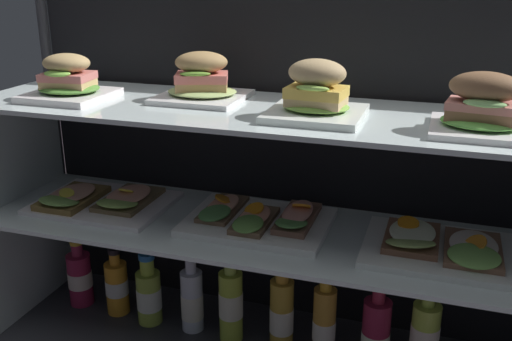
% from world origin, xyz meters
% --- Properties ---
extents(case_frame, '(1.41, 0.42, 0.96)m').
position_xyz_m(case_frame, '(0.00, 0.13, 0.52)').
color(case_frame, '#333338').
rests_on(case_frame, ground).
extents(riser_lower_tier, '(1.35, 0.36, 0.33)m').
position_xyz_m(riser_lower_tier, '(0.00, 0.00, 0.21)').
color(riser_lower_tier, silver).
rests_on(riser_lower_tier, case_base_deck).
extents(shelf_lower_glass, '(1.37, 0.37, 0.01)m').
position_xyz_m(shelf_lower_glass, '(0.00, 0.00, 0.38)').
color(shelf_lower_glass, silver).
rests_on(shelf_lower_glass, riser_lower_tier).
extents(riser_upper_tier, '(1.35, 0.36, 0.28)m').
position_xyz_m(riser_upper_tier, '(0.00, 0.00, 0.52)').
color(riser_upper_tier, silver).
rests_on(riser_upper_tier, shelf_lower_glass).
extents(shelf_upper_glass, '(1.37, 0.37, 0.01)m').
position_xyz_m(shelf_upper_glass, '(0.00, 0.00, 0.67)').
color(shelf_upper_glass, silver).
rests_on(shelf_upper_glass, riser_upper_tier).
extents(plated_roll_sandwich_far_right, '(0.18, 0.18, 0.11)m').
position_xyz_m(plated_roll_sandwich_far_right, '(-0.46, -0.04, 0.71)').
color(plated_roll_sandwich_far_right, white).
rests_on(plated_roll_sandwich_far_right, shelf_upper_glass).
extents(plated_roll_sandwich_mid_left, '(0.20, 0.20, 0.11)m').
position_xyz_m(plated_roll_sandwich_mid_left, '(-0.15, 0.05, 0.72)').
color(plated_roll_sandwich_mid_left, white).
rests_on(plated_roll_sandwich_mid_left, shelf_upper_glass).
extents(plated_roll_sandwich_far_left, '(0.20, 0.20, 0.12)m').
position_xyz_m(plated_roll_sandwich_far_left, '(0.14, -0.04, 0.72)').
color(plated_roll_sandwich_far_left, white).
rests_on(plated_roll_sandwich_far_left, shelf_upper_glass).
extents(plated_roll_sandwich_mid_right, '(0.19, 0.19, 0.12)m').
position_xyz_m(plated_roll_sandwich_mid_right, '(0.47, -0.05, 0.72)').
color(plated_roll_sandwich_mid_right, white).
rests_on(plated_roll_sandwich_mid_right, shelf_upper_glass).
extents(open_sandwich_tray_center, '(0.34, 0.26, 0.05)m').
position_xyz_m(open_sandwich_tray_center, '(-0.43, -0.00, 0.40)').
color(open_sandwich_tray_center, white).
rests_on(open_sandwich_tray_center, shelf_lower_glass).
extents(open_sandwich_tray_far_left, '(0.34, 0.25, 0.07)m').
position_xyz_m(open_sandwich_tray_far_left, '(0.00, 0.01, 0.40)').
color(open_sandwich_tray_far_left, white).
rests_on(open_sandwich_tray_far_left, shelf_lower_glass).
extents(open_sandwich_tray_right_of_center, '(0.34, 0.25, 0.06)m').
position_xyz_m(open_sandwich_tray_right_of_center, '(0.42, -0.00, 0.40)').
color(open_sandwich_tray_right_of_center, white).
rests_on(open_sandwich_tray_right_of_center, shelf_lower_glass).
extents(juice_bottle_back_left, '(0.07, 0.07, 0.20)m').
position_xyz_m(juice_bottle_back_left, '(-0.55, 0.04, 0.13)').
color(juice_bottle_back_left, '#9F2146').
rests_on(juice_bottle_back_left, case_base_deck).
extents(juice_bottle_front_right_end, '(0.06, 0.06, 0.20)m').
position_xyz_m(juice_bottle_front_right_end, '(-0.42, 0.04, 0.13)').
color(juice_bottle_front_right_end, orange).
rests_on(juice_bottle_front_right_end, case_base_deck).
extents(juice_bottle_near_post, '(0.07, 0.07, 0.21)m').
position_xyz_m(juice_bottle_near_post, '(-0.32, 0.02, 0.13)').
color(juice_bottle_near_post, '#AEC848').
rests_on(juice_bottle_near_post, case_base_deck).
extents(juice_bottle_front_middle, '(0.06, 0.06, 0.23)m').
position_xyz_m(juice_bottle_front_middle, '(-0.19, 0.03, 0.13)').
color(juice_bottle_front_middle, white).
rests_on(juice_bottle_front_middle, case_base_deck).
extents(juice_bottle_back_center, '(0.06, 0.06, 0.25)m').
position_xyz_m(juice_bottle_back_center, '(-0.08, 0.02, 0.15)').
color(juice_bottle_back_center, '#BAD342').
rests_on(juice_bottle_back_center, case_base_deck).
extents(juice_bottle_tucked_behind, '(0.06, 0.06, 0.24)m').
position_xyz_m(juice_bottle_tucked_behind, '(0.06, 0.04, 0.14)').
color(juice_bottle_tucked_behind, gold).
rests_on(juice_bottle_tucked_behind, case_base_deck).
extents(juice_bottle_front_fourth, '(0.06, 0.06, 0.23)m').
position_xyz_m(juice_bottle_front_fourth, '(0.17, 0.03, 0.14)').
color(juice_bottle_front_fourth, gold).
rests_on(juice_bottle_front_fourth, case_base_deck).
extents(juice_bottle_front_second, '(0.07, 0.07, 0.23)m').
position_xyz_m(juice_bottle_front_second, '(0.30, 0.03, 0.13)').
color(juice_bottle_front_second, '#992342').
rests_on(juice_bottle_front_second, case_base_deck).
extents(juice_bottle_back_right, '(0.07, 0.07, 0.24)m').
position_xyz_m(juice_bottle_back_right, '(0.41, 0.03, 0.14)').
color(juice_bottle_back_right, '#C0DB4E').
rests_on(juice_bottle_back_right, case_base_deck).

